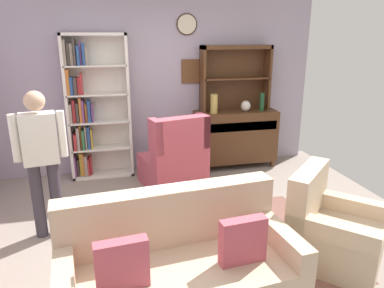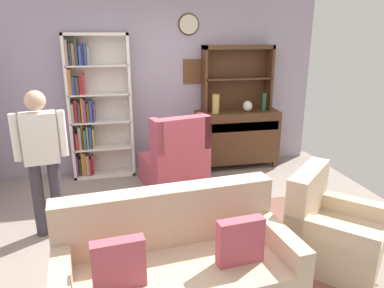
% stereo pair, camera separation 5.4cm
% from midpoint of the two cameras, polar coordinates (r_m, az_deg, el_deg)
% --- Properties ---
extents(ground_plane, '(5.40, 4.60, 0.02)m').
position_cam_midpoint_polar(ground_plane, '(4.05, -0.41, -14.03)').
color(ground_plane, gray).
extents(wall_back, '(5.00, 0.09, 2.80)m').
position_cam_midpoint_polar(wall_back, '(5.61, -5.01, 10.12)').
color(wall_back, '#A399AD').
rests_on(wall_back, ground_plane).
extents(area_rug, '(2.49, 1.81, 0.01)m').
position_cam_midpoint_polar(area_rug, '(3.84, 3.60, -15.76)').
color(area_rug, brown).
rests_on(area_rug, ground_plane).
extents(bookshelf, '(0.90, 0.30, 2.10)m').
position_cam_midpoint_polar(bookshelf, '(5.44, -14.99, 5.45)').
color(bookshelf, silver).
rests_on(bookshelf, ground_plane).
extents(sideboard, '(1.30, 0.45, 0.92)m').
position_cam_midpoint_polar(sideboard, '(5.81, 7.43, 1.26)').
color(sideboard, '#4C2D19').
rests_on(sideboard, ground_plane).
extents(sideboard_hutch, '(1.10, 0.26, 1.00)m').
position_cam_midpoint_polar(sideboard_hutch, '(5.72, 7.46, 11.73)').
color(sideboard_hutch, '#4C2D19').
rests_on(sideboard_hutch, sideboard).
extents(vase_tall, '(0.11, 0.11, 0.29)m').
position_cam_midpoint_polar(vase_tall, '(5.49, 4.07, 6.40)').
color(vase_tall, tan).
rests_on(vase_tall, sideboard).
extents(vase_round, '(0.15, 0.15, 0.17)m').
position_cam_midpoint_polar(vase_round, '(5.68, 9.09, 5.97)').
color(vase_round, beige).
rests_on(vase_round, sideboard).
extents(bottle_wine, '(0.07, 0.07, 0.29)m').
position_cam_midpoint_polar(bottle_wine, '(5.74, 11.63, 6.56)').
color(bottle_wine, '#194223').
rests_on(bottle_wine, sideboard).
extents(couch_floral, '(1.87, 1.02, 0.90)m').
position_cam_midpoint_polar(couch_floral, '(2.96, -1.91, -19.61)').
color(couch_floral, '#C6AD8E').
rests_on(couch_floral, ground_plane).
extents(armchair_floral, '(1.08, 1.08, 0.88)m').
position_cam_midpoint_polar(armchair_floral, '(3.72, 21.65, -13.04)').
color(armchair_floral, '#C6AD8E').
rests_on(armchair_floral, ground_plane).
extents(wingback_chair, '(0.95, 0.97, 1.05)m').
position_cam_midpoint_polar(wingback_chair, '(5.00, -2.27, -2.76)').
color(wingback_chair, '#B74C5B').
rests_on(wingback_chair, ground_plane).
extents(person_reading, '(0.53, 0.25, 1.56)m').
position_cam_midpoint_polar(person_reading, '(3.96, -22.39, -1.50)').
color(person_reading, '#38333D').
rests_on(person_reading, ground_plane).
extents(coffee_table, '(0.80, 0.50, 0.42)m').
position_cam_midpoint_polar(coffee_table, '(3.60, -4.12, -11.65)').
color(coffee_table, '#4C2D19').
rests_on(coffee_table, ground_plane).
extents(book_stack, '(0.17, 0.15, 0.09)m').
position_cam_midpoint_polar(book_stack, '(3.58, -5.62, -9.82)').
color(book_stack, gray).
rests_on(book_stack, coffee_table).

